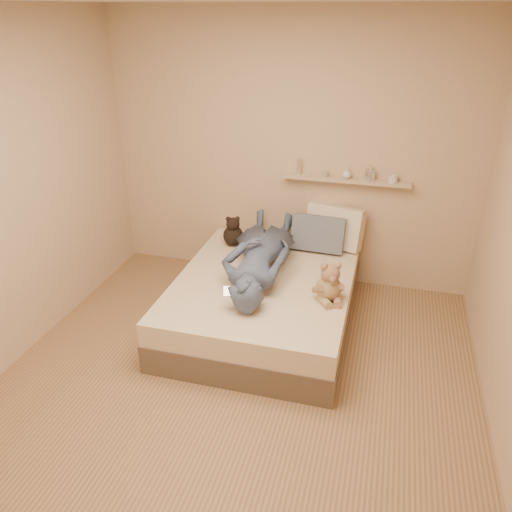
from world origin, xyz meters
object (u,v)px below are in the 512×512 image
(pillow_grey, at_px, (318,233))
(wall_shelf, at_px, (345,180))
(person, at_px, (260,253))
(game_console, at_px, (236,291))
(dark_plush, at_px, (233,233))
(teddy_bear, at_px, (329,285))
(bed, at_px, (264,300))
(pillow_cream, at_px, (335,226))

(pillow_grey, distance_m, wall_shelf, 0.56)
(pillow_grey, relative_size, person, 0.32)
(game_console, xyz_separation_m, pillow_grey, (0.44, 1.24, 0.00))
(dark_plush, bearing_deg, teddy_bear, -36.81)
(dark_plush, distance_m, pillow_grey, 0.83)
(bed, relative_size, teddy_bear, 5.56)
(bed, relative_size, dark_plush, 6.20)
(teddy_bear, relative_size, dark_plush, 1.12)
(wall_shelf, bearing_deg, pillow_cream, -127.49)
(game_console, bearing_deg, teddy_bear, 26.57)
(teddy_bear, distance_m, pillow_grey, 0.93)
(dark_plush, bearing_deg, pillow_cream, 15.06)
(pillow_cream, distance_m, pillow_grey, 0.20)
(pillow_cream, xyz_separation_m, wall_shelf, (0.06, 0.08, 0.45))
(dark_plush, height_order, pillow_cream, pillow_cream)
(game_console, xyz_separation_m, person, (0.01, 0.65, 0.02))
(bed, xyz_separation_m, pillow_grey, (0.35, 0.69, 0.40))
(bed, xyz_separation_m, dark_plush, (-0.47, 0.57, 0.36))
(wall_shelf, bearing_deg, bed, -121.18)
(pillow_cream, bearing_deg, bed, -120.53)
(pillow_cream, distance_m, wall_shelf, 0.46)
(teddy_bear, height_order, wall_shelf, wall_shelf)
(teddy_bear, distance_m, wall_shelf, 1.23)
(bed, xyz_separation_m, pillow_cream, (0.49, 0.83, 0.43))
(dark_plush, xyz_separation_m, person, (0.39, -0.47, 0.05))
(person, distance_m, wall_shelf, 1.12)
(bed, distance_m, game_console, 0.68)
(game_console, distance_m, pillow_grey, 1.31)
(teddy_bear, bearing_deg, wall_shelf, 91.80)
(pillow_grey, height_order, wall_shelf, wall_shelf)
(teddy_bear, height_order, dark_plush, teddy_bear)
(dark_plush, xyz_separation_m, pillow_grey, (0.82, 0.12, 0.04))
(pillow_grey, bearing_deg, game_console, -109.50)
(bed, bearing_deg, game_console, -98.89)
(bed, height_order, wall_shelf, wall_shelf)
(teddy_bear, xyz_separation_m, dark_plush, (-1.05, 0.79, -0.01))
(dark_plush, bearing_deg, wall_shelf, 18.31)
(person, relative_size, wall_shelf, 1.28)
(bed, height_order, person, person)
(bed, relative_size, pillow_cream, 3.45)
(game_console, bearing_deg, dark_plush, 108.69)
(dark_plush, relative_size, pillow_cream, 0.56)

